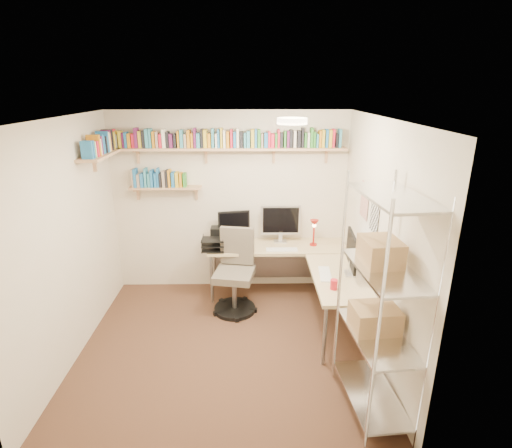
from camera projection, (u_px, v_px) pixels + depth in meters
The scene contains 6 objects.
ground at pixel (226, 346), 4.52m from camera, with size 3.20×3.20×0.00m, color #3F291B.
room_shell at pixel (223, 216), 4.01m from camera, with size 3.24×3.04×2.52m.
wall_shelves at pixel (193, 149), 5.08m from camera, with size 3.12×1.09×0.80m.
corner_desk at pixel (282, 253), 5.21m from camera, with size 1.94×1.89×1.26m.
office_chair at pixel (235, 277), 5.14m from camera, with size 0.57×0.58×1.08m.
wire_rack at pixel (379, 296), 3.32m from camera, with size 0.53×0.95×2.11m.
Camera 1 is at (0.28, -3.83, 2.78)m, focal length 28.00 mm.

